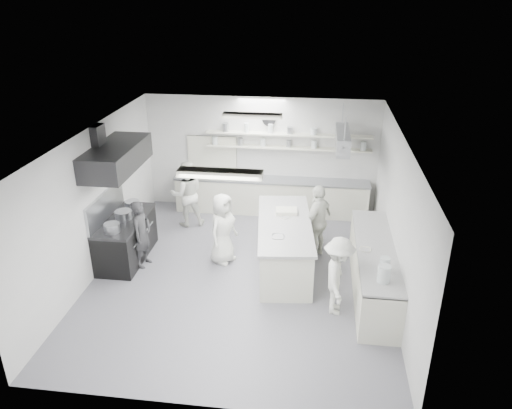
# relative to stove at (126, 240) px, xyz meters

# --- Properties ---
(floor) EXTENTS (6.00, 7.00, 0.02)m
(floor) POSITION_rel_stove_xyz_m (2.60, -0.40, -0.46)
(floor) COLOR gray
(floor) RESTS_ON ground
(ceiling) EXTENTS (6.00, 7.00, 0.02)m
(ceiling) POSITION_rel_stove_xyz_m (2.60, -0.40, 2.56)
(ceiling) COLOR silver
(ceiling) RESTS_ON wall_back
(wall_back) EXTENTS (6.00, 0.04, 3.00)m
(wall_back) POSITION_rel_stove_xyz_m (2.60, 3.10, 1.05)
(wall_back) COLOR beige
(wall_back) RESTS_ON floor
(wall_front) EXTENTS (6.00, 0.04, 3.00)m
(wall_front) POSITION_rel_stove_xyz_m (2.60, -3.90, 1.05)
(wall_front) COLOR beige
(wall_front) RESTS_ON floor
(wall_left) EXTENTS (0.04, 7.00, 3.00)m
(wall_left) POSITION_rel_stove_xyz_m (-0.40, -0.40, 1.05)
(wall_left) COLOR beige
(wall_left) RESTS_ON floor
(wall_right) EXTENTS (0.04, 7.00, 3.00)m
(wall_right) POSITION_rel_stove_xyz_m (5.60, -0.40, 1.05)
(wall_right) COLOR beige
(wall_right) RESTS_ON floor
(stove) EXTENTS (0.80, 1.80, 0.90)m
(stove) POSITION_rel_stove_xyz_m (0.00, 0.00, 0.00)
(stove) COLOR black
(stove) RESTS_ON floor
(exhaust_hood) EXTENTS (0.85, 2.00, 0.50)m
(exhaust_hood) POSITION_rel_stove_xyz_m (0.00, -0.00, 1.90)
(exhaust_hood) COLOR #262628
(exhaust_hood) RESTS_ON wall_left
(back_counter) EXTENTS (5.00, 0.60, 0.92)m
(back_counter) POSITION_rel_stove_xyz_m (2.90, 2.80, 0.01)
(back_counter) COLOR silver
(back_counter) RESTS_ON floor
(shelf_lower) EXTENTS (4.20, 0.26, 0.04)m
(shelf_lower) POSITION_rel_stove_xyz_m (3.30, 2.97, 1.30)
(shelf_lower) COLOR silver
(shelf_lower) RESTS_ON wall_back
(shelf_upper) EXTENTS (4.20, 0.26, 0.04)m
(shelf_upper) POSITION_rel_stove_xyz_m (3.30, 2.97, 1.65)
(shelf_upper) COLOR silver
(shelf_upper) RESTS_ON wall_back
(pass_through_window) EXTENTS (1.30, 0.04, 1.00)m
(pass_through_window) POSITION_rel_stove_xyz_m (1.30, 3.08, 1.00)
(pass_through_window) COLOR black
(pass_through_window) RESTS_ON wall_back
(wall_clock) EXTENTS (0.32, 0.05, 0.32)m
(wall_clock) POSITION_rel_stove_xyz_m (2.80, 3.06, 2.00)
(wall_clock) COLOR silver
(wall_clock) RESTS_ON wall_back
(right_counter) EXTENTS (0.74, 3.30, 0.94)m
(right_counter) POSITION_rel_stove_xyz_m (5.25, -0.60, 0.02)
(right_counter) COLOR silver
(right_counter) RESTS_ON floor
(pot_rack) EXTENTS (0.30, 1.60, 0.40)m
(pot_rack) POSITION_rel_stove_xyz_m (4.60, 2.00, 1.85)
(pot_rack) COLOR #A1A4AA
(pot_rack) RESTS_ON ceiling
(light_fixture_front) EXTENTS (1.30, 0.25, 0.10)m
(light_fixture_front) POSITION_rel_stove_xyz_m (2.60, -2.20, 2.49)
(light_fixture_front) COLOR silver
(light_fixture_front) RESTS_ON ceiling
(light_fixture_rear) EXTENTS (1.30, 0.25, 0.10)m
(light_fixture_rear) POSITION_rel_stove_xyz_m (2.60, 1.40, 2.49)
(light_fixture_rear) COLOR silver
(light_fixture_rear) RESTS_ON ceiling
(prep_island) EXTENTS (1.30, 2.80, 1.00)m
(prep_island) POSITION_rel_stove_xyz_m (3.45, 0.10, 0.05)
(prep_island) COLOR silver
(prep_island) RESTS_ON floor
(stove_pot) EXTENTS (0.36, 0.36, 0.23)m
(stove_pot) POSITION_rel_stove_xyz_m (0.00, 0.02, 0.57)
(stove_pot) COLOR #A1A4AA
(stove_pot) RESTS_ON stove
(cook_stove) EXTENTS (0.45, 0.60, 1.49)m
(cook_stove) POSITION_rel_stove_xyz_m (0.47, -0.23, 0.29)
(cook_stove) COLOR #2F2F31
(cook_stove) RESTS_ON floor
(cook_back) EXTENTS (0.99, 0.89, 1.67)m
(cook_back) POSITION_rel_stove_xyz_m (0.91, 1.81, 0.39)
(cook_back) COLOR white
(cook_back) RESTS_ON floor
(cook_island_left) EXTENTS (0.78, 0.91, 1.57)m
(cook_island_left) POSITION_rel_stove_xyz_m (2.13, 0.16, 0.34)
(cook_island_left) COLOR white
(cook_island_left) RESTS_ON floor
(cook_island_right) EXTENTS (0.83, 1.06, 1.68)m
(cook_island_right) POSITION_rel_stove_xyz_m (4.14, 0.67, 0.39)
(cook_island_right) COLOR white
(cook_island_right) RESTS_ON floor
(cook_right) EXTENTS (0.60, 1.00, 1.51)m
(cook_right) POSITION_rel_stove_xyz_m (4.53, -1.37, 0.31)
(cook_right) COLOR white
(cook_right) RESTS_ON floor
(bowl_island_a) EXTENTS (0.28, 0.28, 0.06)m
(bowl_island_a) POSITION_rel_stove_xyz_m (3.37, -0.55, 0.58)
(bowl_island_a) COLOR #A1A4AA
(bowl_island_a) RESTS_ON prep_island
(bowl_island_b) EXTENTS (0.21, 0.21, 0.06)m
(bowl_island_b) POSITION_rel_stove_xyz_m (3.44, 0.34, 0.58)
(bowl_island_b) COLOR silver
(bowl_island_b) RESTS_ON prep_island
(bowl_right) EXTENTS (0.25, 0.25, 0.05)m
(bowl_right) POSITION_rel_stove_xyz_m (5.03, -0.72, 0.52)
(bowl_right) COLOR silver
(bowl_right) RESTS_ON right_counter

